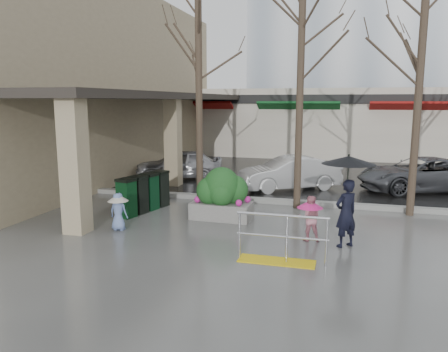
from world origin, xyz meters
The scene contains 20 objects.
ground centered at (0.00, 0.00, 0.00)m, with size 120.00×120.00×0.00m, color #51514F.
street_asphalt centered at (0.00, 22.00, 0.01)m, with size 120.00×36.00×0.01m, color black.
curb centered at (0.00, 4.00, 0.07)m, with size 120.00×0.30×0.15m, color gray.
near_building centered at (-9.00, 8.00, 4.00)m, with size 6.00×18.00×8.00m, color tan.
canopy_slab centered at (-4.80, 8.00, 3.62)m, with size 2.80×18.00×0.25m, color #2D2823.
pillar_front centered at (-3.90, -0.50, 1.75)m, with size 0.55×0.55×3.50m, color tan.
pillar_back centered at (-3.90, 6.00, 1.75)m, with size 0.55×0.55×3.50m, color tan.
storefront_row centered at (2.00, 17.97, 2.01)m, with size 34.00×6.74×4.00m.
handrail centered at (1.36, -1.20, 0.38)m, with size 1.90×0.50×1.03m.
tree_west centered at (-2.00, 3.60, 5.08)m, with size 3.20×3.20×6.80m.
tree_midwest centered at (1.20, 3.60, 5.23)m, with size 3.20×3.20×7.00m.
tree_mideast centered at (4.50, 3.60, 4.86)m, with size 3.20×3.20×6.50m.
woman centered at (2.66, 0.17, 1.32)m, with size 1.20×1.20×2.15m.
child_pink centered at (1.84, 0.41, 0.62)m, with size 0.62×0.62×1.10m.
child_blue centered at (-3.00, -0.03, 0.59)m, with size 0.54×0.54×0.99m.
planter centered at (-0.71, 1.75, 0.71)m, with size 1.72×1.00×1.48m.
news_boxes centered at (-3.21, 1.93, 0.56)m, with size 0.92×2.07×1.13m.
car_a centered at (-4.24, 7.49, 0.63)m, with size 1.49×3.70×1.26m, color #A9AAAE.
car_b centered at (0.60, 6.39, 0.63)m, with size 1.33×3.82×1.26m, color silver.
car_c centered at (5.32, 7.40, 0.63)m, with size 2.09×4.53×1.26m, color #515358.
Camera 1 is at (2.55, -9.85, 3.32)m, focal length 35.00 mm.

